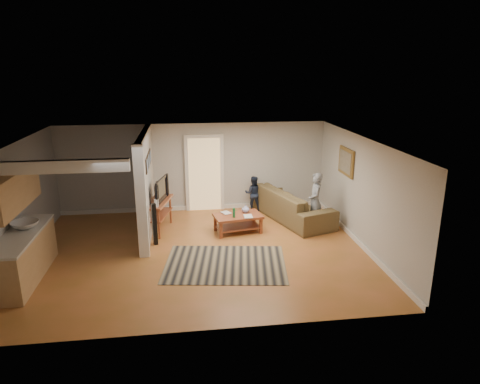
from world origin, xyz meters
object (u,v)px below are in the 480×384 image
object	(u,v)px
toddler	(253,210)
speaker_right	(159,198)
toy_basket	(236,217)
tv_console	(159,204)
child	(314,228)
sofa	(291,218)
speaker_left	(155,224)
coffee_table	(238,218)

from	to	relation	value
toddler	speaker_right	bearing A→B (deg)	12.24
toy_basket	tv_console	bearing A→B (deg)	-170.45
toddler	child	bearing A→B (deg)	141.69
tv_console	toy_basket	xyz separation A→B (m)	(2.00, 0.34, -0.57)
sofa	toy_basket	world-z (taller)	sofa
speaker_left	child	world-z (taller)	speaker_left
child	tv_console	bearing A→B (deg)	-86.77
coffee_table	toddler	xyz separation A→B (m)	(0.65, 1.62, -0.36)
tv_console	toddler	xyz separation A→B (m)	(2.61, 1.26, -0.72)
toy_basket	toddler	xyz separation A→B (m)	(0.61, 0.92, -0.15)
speaker_right	toddler	xyz separation A→B (m)	(2.67, 0.00, -0.48)
coffee_table	sofa	bearing A→B (deg)	27.03
speaker_left	toddler	xyz separation A→B (m)	(2.67, 2.15, -0.50)
sofa	speaker_left	size ratio (longest dim) A/B	2.75
coffee_table	speaker_left	xyz separation A→B (m)	(-2.03, -0.53, 0.15)
toy_basket	child	size ratio (longest dim) A/B	0.28
sofa	toddler	size ratio (longest dim) A/B	2.72
coffee_table	toddler	distance (m)	1.78
child	toddler	world-z (taller)	child
sofa	speaker_left	xyz separation A→B (m)	(-3.60, -1.33, 0.50)
speaker_left	child	size ratio (longest dim) A/B	0.69
toddler	tv_console	bearing A→B (deg)	37.94
sofa	child	bearing A→B (deg)	-171.50
coffee_table	child	world-z (taller)	child
tv_console	child	bearing A→B (deg)	8.33
sofa	coffee_table	size ratio (longest dim) A/B	2.17
coffee_table	speaker_right	xyz separation A→B (m)	(-2.03, 1.62, 0.12)
speaker_left	child	xyz separation A→B (m)	(4.00, 0.54, -0.50)
tv_console	speaker_left	size ratio (longest dim) A/B	1.32
sofa	speaker_right	world-z (taller)	speaker_right
sofa	child	world-z (taller)	child
toy_basket	toddler	size ratio (longest dim) A/B	0.40
coffee_table	toddler	world-z (taller)	coffee_table
sofa	child	xyz separation A→B (m)	(0.40, -0.79, 0.00)
tv_console	toy_basket	size ratio (longest dim) A/B	3.29
speaker_left	toy_basket	size ratio (longest dim) A/B	2.49
tv_console	speaker_left	world-z (taller)	tv_console
tv_console	speaker_right	size ratio (longest dim) A/B	1.39
speaker_right	toddler	distance (m)	2.72
child	speaker_left	bearing A→B (deg)	-73.97
sofa	toddler	distance (m)	1.24
coffee_table	toddler	bearing A→B (deg)	68.28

